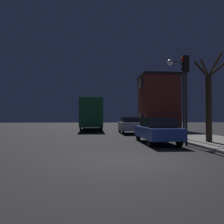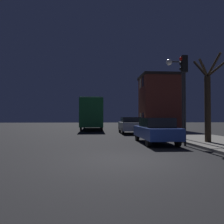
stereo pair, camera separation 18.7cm
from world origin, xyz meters
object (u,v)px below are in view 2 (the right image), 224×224
object	(u,v)px
bare_tree	(208,99)
car_near_lane	(155,130)
streetlamp	(178,85)
bus	(92,112)
traffic_light	(184,81)
car_mid_lane	(130,125)

from	to	relation	value
bare_tree	car_near_lane	distance (m)	3.45
streetlamp	bus	world-z (taller)	streetlamp
bus	streetlamp	bearing A→B (deg)	-67.30
traffic_light	car_near_lane	distance (m)	3.15
traffic_light	bus	xyz separation A→B (m)	(-5.22, 16.54, -1.23)
traffic_light	bus	size ratio (longest dim) A/B	0.48
car_near_lane	car_mid_lane	distance (m)	7.91
streetlamp	bus	xyz separation A→B (m)	(-5.85, 13.99, -1.44)
car_mid_lane	car_near_lane	bearing A→B (deg)	-88.35
bare_tree	car_mid_lane	world-z (taller)	bare_tree
car_near_lane	bare_tree	bearing A→B (deg)	-7.99
bare_tree	car_near_lane	bearing A→B (deg)	172.01
traffic_light	car_near_lane	size ratio (longest dim) A/B	1.06
bare_tree	car_near_lane	xyz separation A→B (m)	(-2.93, 0.41, -1.77)
streetlamp	traffic_light	xyz separation A→B (m)	(-0.63, -2.55, -0.21)
car_near_lane	car_mid_lane	xyz separation A→B (m)	(-0.23, 7.91, 0.03)
bus	car_mid_lane	bearing A→B (deg)	-63.61
bus	car_mid_lane	xyz separation A→B (m)	(3.73, -7.51, -1.40)
car_near_lane	streetlamp	bearing A→B (deg)	37.03
streetlamp	car_mid_lane	xyz separation A→B (m)	(-2.12, 6.48, -2.84)
bare_tree	bus	bearing A→B (deg)	113.52
bus	traffic_light	bearing A→B (deg)	-72.48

